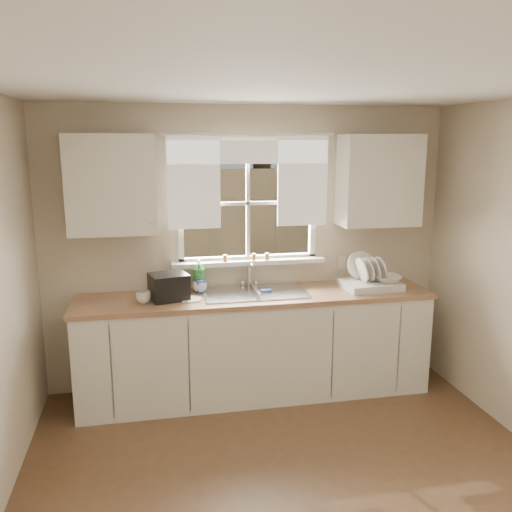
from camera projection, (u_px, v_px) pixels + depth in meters
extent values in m
cube|color=beige|center=(249.00, 320.00, 5.00)|extent=(3.60, 0.02, 1.15)
cube|color=beige|center=(248.00, 125.00, 4.64)|extent=(3.60, 0.02, 0.35)
cube|color=beige|center=(108.00, 207.00, 4.55)|extent=(1.20, 0.02, 1.00)
cube|color=beige|center=(375.00, 201.00, 5.01)|extent=(1.20, 0.02, 1.00)
cube|color=silver|center=(322.00, 78.00, 2.68)|extent=(3.60, 4.00, 0.02)
cube|color=white|center=(248.00, 258.00, 4.90)|extent=(1.30, 0.06, 0.05)
cube|color=white|center=(248.00, 146.00, 4.69)|extent=(1.30, 0.06, 0.05)
cube|color=white|center=(180.00, 205.00, 4.68)|extent=(0.05, 0.06, 1.05)
cube|color=white|center=(313.00, 202.00, 4.91)|extent=(0.05, 0.06, 1.05)
cube|color=white|center=(248.00, 203.00, 4.80)|extent=(0.03, 0.04, 1.00)
cube|color=white|center=(248.00, 203.00, 4.80)|extent=(1.20, 0.04, 0.03)
cube|color=white|center=(249.00, 262.00, 4.85)|extent=(1.38, 0.14, 0.04)
cylinder|color=white|center=(249.00, 134.00, 4.59)|extent=(1.50, 0.02, 0.02)
cube|color=white|center=(194.00, 182.00, 4.60)|extent=(0.45, 0.02, 0.80)
cube|color=white|center=(303.00, 180.00, 4.78)|extent=(0.45, 0.02, 0.80)
cube|color=white|center=(249.00, 152.00, 4.64)|extent=(1.40, 0.02, 0.20)
cube|color=silver|center=(255.00, 346.00, 4.73)|extent=(3.00, 0.62, 0.87)
cube|color=#986D4C|center=(255.00, 296.00, 4.63)|extent=(3.04, 0.65, 0.04)
cube|color=silver|center=(112.00, 184.00, 4.35)|extent=(0.70, 0.33, 0.80)
cube|color=silver|center=(379.00, 180.00, 4.79)|extent=(0.70, 0.33, 0.80)
cube|color=beige|center=(341.00, 263.00, 5.05)|extent=(0.08, 0.01, 0.12)
cylinder|color=brown|center=(254.00, 257.00, 4.83)|extent=(0.04, 0.04, 0.06)
cylinder|color=brown|center=(267.00, 256.00, 4.85)|extent=(0.04, 0.04, 0.06)
cylinder|color=brown|center=(225.00, 258.00, 4.78)|extent=(0.04, 0.04, 0.06)
cube|color=#335421|center=(198.00, 264.00, 9.92)|extent=(20.00, 10.00, 0.02)
cube|color=#917050|center=(210.00, 232.00, 7.81)|extent=(8.00, 0.10, 1.80)
cube|color=maroon|center=(131.00, 196.00, 10.89)|extent=(3.00, 3.00, 2.20)
cube|color=black|center=(127.00, 132.00, 10.63)|extent=(3.20, 3.20, 0.30)
cylinder|color=#423021|center=(262.00, 171.00, 10.81)|extent=(0.36, 0.36, 3.20)
sphere|color=#214716|center=(262.00, 44.00, 10.31)|extent=(4.00, 4.00, 4.00)
sphere|color=#214716|center=(197.00, 29.00, 11.43)|extent=(3.20, 3.20, 3.20)
cube|color=#B7B7BC|center=(255.00, 302.00, 4.67)|extent=(0.84, 0.46, 0.18)
cube|color=#B7B7BC|center=(255.00, 293.00, 4.65)|extent=(0.88, 0.50, 0.01)
cube|color=#B7B7BC|center=(255.00, 295.00, 4.66)|extent=(0.02, 0.41, 0.14)
cylinder|color=silver|center=(249.00, 274.00, 4.87)|extent=(0.03, 0.03, 0.22)
cylinder|color=silver|center=(251.00, 264.00, 4.77)|extent=(0.02, 0.18, 0.02)
sphere|color=silver|center=(243.00, 283.00, 4.88)|extent=(0.05, 0.05, 0.05)
sphere|color=silver|center=(256.00, 282.00, 4.90)|extent=(0.05, 0.05, 0.05)
cube|color=silver|center=(371.00, 285.00, 4.80)|extent=(0.51, 0.40, 0.06)
cylinder|color=white|center=(361.00, 265.00, 4.87)|extent=(0.26, 0.09, 0.25)
cylinder|color=white|center=(362.00, 270.00, 4.75)|extent=(0.08, 0.22, 0.22)
cylinder|color=white|center=(368.00, 269.00, 4.76)|extent=(0.08, 0.22, 0.22)
cylinder|color=white|center=(374.00, 269.00, 4.78)|extent=(0.08, 0.22, 0.22)
cylinder|color=white|center=(381.00, 269.00, 4.79)|extent=(0.08, 0.22, 0.22)
imported|color=white|center=(387.00, 279.00, 4.77)|extent=(0.27, 0.27, 0.06)
imported|color=#2A812F|center=(199.00, 276.00, 4.68)|extent=(0.12, 0.12, 0.29)
imported|color=#2F47B2|center=(200.00, 283.00, 4.66)|extent=(0.10, 0.10, 0.17)
imported|color=beige|center=(200.00, 283.00, 4.67)|extent=(0.16, 0.16, 0.16)
cylinder|color=white|center=(191.00, 299.00, 4.45)|extent=(0.18, 0.18, 0.01)
imported|color=silver|center=(143.00, 297.00, 4.36)|extent=(0.13, 0.13, 0.10)
cube|color=black|center=(169.00, 287.00, 4.45)|extent=(0.35, 0.32, 0.22)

